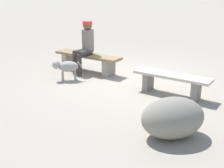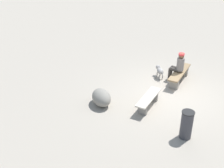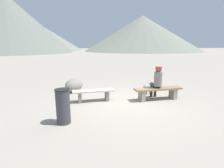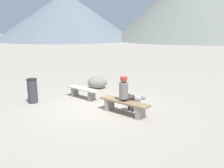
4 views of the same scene
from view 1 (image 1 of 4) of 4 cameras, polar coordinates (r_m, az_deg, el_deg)
name	(u,v)px [view 1 (image 1 of 4)]	position (r m, az deg, el deg)	size (l,w,h in m)	color
ground	(130,80)	(6.70, 3.73, 0.88)	(210.00, 210.00, 0.06)	#9E9384
bench_left	(171,81)	(5.68, 12.02, 0.68)	(1.58, 0.56, 0.43)	gray
bench_right	(88,60)	(7.19, -5.01, 5.00)	(1.90, 0.63, 0.46)	gray
seated_person	(85,43)	(7.02, -5.46, 8.25)	(0.33, 0.61, 1.30)	slate
dog	(66,67)	(6.54, -9.34, 3.54)	(0.53, 0.55, 0.48)	gray
boulder	(173,118)	(4.09, 12.30, -6.75)	(0.65, 0.94, 0.60)	gray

